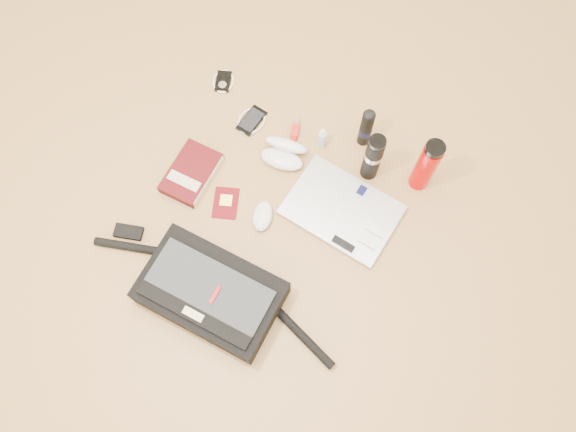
{
  "coord_description": "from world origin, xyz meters",
  "views": [
    {
      "loc": [
        0.35,
        -0.52,
        1.85
      ],
      "look_at": [
        0.05,
        0.09,
        0.06
      ],
      "focal_mm": 35.0,
      "sensor_mm": 36.0,
      "label": 1
    }
  ],
  "objects_px": {
    "messenger_bag": "(210,293)",
    "laptop": "(342,211)",
    "thermos_black": "(373,157)",
    "book": "(192,173)",
    "thermos_red": "(426,166)"
  },
  "relations": [
    {
      "from": "book",
      "to": "thermos_red",
      "type": "distance_m",
      "value": 0.82
    },
    {
      "from": "messenger_bag",
      "to": "book",
      "type": "bearing_deg",
      "value": 129.45
    },
    {
      "from": "thermos_black",
      "to": "thermos_red",
      "type": "xyz_separation_m",
      "value": [
        0.17,
        0.05,
        0.01
      ]
    },
    {
      "from": "thermos_black",
      "to": "laptop",
      "type": "bearing_deg",
      "value": -96.53
    },
    {
      "from": "messenger_bag",
      "to": "laptop",
      "type": "xyz_separation_m",
      "value": [
        0.26,
        0.47,
        -0.04
      ]
    },
    {
      "from": "thermos_black",
      "to": "thermos_red",
      "type": "distance_m",
      "value": 0.18
    },
    {
      "from": "laptop",
      "to": "book",
      "type": "height_order",
      "value": "book"
    },
    {
      "from": "messenger_bag",
      "to": "laptop",
      "type": "relative_size",
      "value": 2.27
    },
    {
      "from": "laptop",
      "to": "thermos_red",
      "type": "height_order",
      "value": "thermos_red"
    },
    {
      "from": "laptop",
      "to": "thermos_black",
      "type": "height_order",
      "value": "thermos_black"
    },
    {
      "from": "book",
      "to": "thermos_black",
      "type": "xyz_separation_m",
      "value": [
        0.56,
        0.3,
        0.1
      ]
    },
    {
      "from": "messenger_bag",
      "to": "thermos_black",
      "type": "distance_m",
      "value": 0.71
    },
    {
      "from": "laptop",
      "to": "book",
      "type": "bearing_deg",
      "value": -162.3
    },
    {
      "from": "laptop",
      "to": "messenger_bag",
      "type": "bearing_deg",
      "value": -113.16
    },
    {
      "from": "laptop",
      "to": "thermos_black",
      "type": "bearing_deg",
      "value": 89.43
    }
  ]
}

